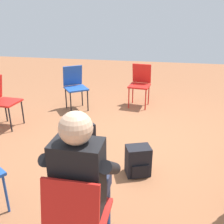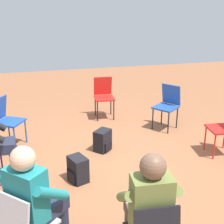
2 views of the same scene
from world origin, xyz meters
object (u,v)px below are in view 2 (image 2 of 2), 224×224
object	(u,v)px
chair_west	(104,94)
backpack_near_laptop_user	(78,171)
person_in_teal	(35,197)
backpack_by_empty_chair	(103,142)
chair_southwest	(6,118)
person_with_laptop	(147,205)
chair_northwest	(168,103)

from	to	relation	value
chair_west	backpack_near_laptop_user	size ratio (longest dim) A/B	2.36
person_in_teal	backpack_by_empty_chair	size ratio (longest dim) A/B	3.44
chair_southwest	person_in_teal	xyz separation A→B (m)	(2.69, 0.43, 0.20)
chair_west	chair_southwest	world-z (taller)	same
person_with_laptop	chair_northwest	bearing A→B (deg)	67.47
person_with_laptop	backpack_by_empty_chair	bearing A→B (deg)	91.13
person_in_teal	backpack_near_laptop_user	bearing A→B (deg)	110.72
backpack_near_laptop_user	chair_southwest	bearing A→B (deg)	-145.14
person_with_laptop	chair_west	bearing A→B (deg)	87.05
chair_northwest	backpack_by_empty_chair	world-z (taller)	chair_northwest
chair_west	person_with_laptop	distance (m)	4.02
chair_southwest	backpack_near_laptop_user	distance (m)	1.77
chair_west	person_in_teal	size ratio (longest dim) A/B	0.69
chair_west	backpack_by_empty_chair	distance (m)	1.63
chair_west	chair_southwest	bearing A→B (deg)	29.92
backpack_near_laptop_user	person_in_teal	bearing A→B (deg)	-24.22
person_in_teal	backpack_by_empty_chair	xyz separation A→B (m)	(-2.08, 1.10, -0.54)
chair_west	person_in_teal	bearing A→B (deg)	71.59
chair_northwest	person_with_laptop	xyz separation A→B (m)	(3.09, -1.58, 0.20)
chair_west	backpack_by_empty_chair	bearing A→B (deg)	80.00
chair_west	person_in_teal	xyz separation A→B (m)	(3.62, -1.48, 0.20)
person_in_teal	backpack_by_empty_chair	bearing A→B (deg)	107.01
person_in_teal	backpack_near_laptop_user	size ratio (longest dim) A/B	3.44
chair_west	backpack_by_empty_chair	world-z (taller)	chair_west
chair_southwest	backpack_near_laptop_user	size ratio (longest dim) A/B	2.36
chair_southwest	chair_northwest	xyz separation A→B (m)	(-0.04, 2.96, 0.00)
chair_west	backpack_near_laptop_user	distance (m)	2.55
person_with_laptop	person_in_teal	xyz separation A→B (m)	(-0.36, -0.95, 0.00)
chair_northwest	backpack_near_laptop_user	xyz separation A→B (m)	(1.46, -1.97, -0.34)
person_with_laptop	chair_southwest	bearing A→B (deg)	118.93
chair_west	chair_southwest	size ratio (longest dim) A/B	1.00
backpack_by_empty_chair	chair_west	bearing A→B (deg)	166.16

